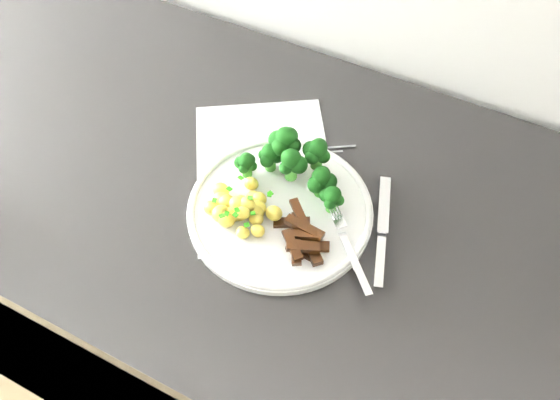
# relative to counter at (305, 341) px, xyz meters

# --- Properties ---
(counter) EXTENTS (2.46, 0.62, 0.92)m
(counter) POSITION_rel_counter_xyz_m (0.00, 0.00, 0.00)
(counter) COLOR black
(counter) RESTS_ON ground
(recipe_paper) EXTENTS (0.32, 0.35, 0.00)m
(recipe_paper) POSITION_rel_counter_xyz_m (-0.10, 0.04, 0.46)
(recipe_paper) COLOR silver
(recipe_paper) RESTS_ON counter
(plate) EXTENTS (0.26, 0.26, 0.01)m
(plate) POSITION_rel_counter_xyz_m (-0.05, -0.02, 0.47)
(plate) COLOR white
(plate) RESTS_ON counter
(broccoli) EXTENTS (0.17, 0.09, 0.07)m
(broccoli) POSITION_rel_counter_xyz_m (-0.05, 0.04, 0.51)
(broccoli) COLOR #2B6F1D
(broccoli) RESTS_ON plate
(potatoes) EXTENTS (0.11, 0.10, 0.04)m
(potatoes) POSITION_rel_counter_xyz_m (-0.09, -0.05, 0.48)
(potatoes) COLOR #E3D651
(potatoes) RESTS_ON plate
(beef_strips) EXTENTS (0.09, 0.09, 0.02)m
(beef_strips) POSITION_rel_counter_xyz_m (0.00, -0.05, 0.48)
(beef_strips) COLOR black
(beef_strips) RESTS_ON plate
(fork) EXTENTS (0.11, 0.12, 0.01)m
(fork) POSITION_rel_counter_xyz_m (0.07, -0.04, 0.48)
(fork) COLOR silver
(fork) RESTS_ON plate
(knife) EXTENTS (0.07, 0.17, 0.02)m
(knife) POSITION_rel_counter_xyz_m (0.10, -0.01, 0.47)
(knife) COLOR silver
(knife) RESTS_ON plate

